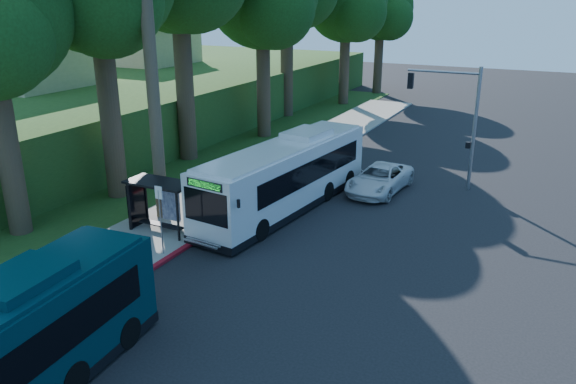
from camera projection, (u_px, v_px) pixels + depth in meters
The scene contains 12 objects.
ground at pixel (324, 236), 26.16m from camera, with size 140.00×140.00×0.00m, color black.
sidewalk at pixel (195, 210), 29.22m from camera, with size 4.50×70.00×0.12m, color gray.
red_curb at pixel (185, 247), 24.87m from camera, with size 0.25×30.00×0.13m, color maroon.
grass_verge at pixel (168, 171), 35.85m from camera, with size 8.00×70.00×0.06m, color #234719.
bus_shelter at pixel (158, 195), 26.20m from camera, with size 3.20×1.51×2.55m.
stop_sign_pole at pixel (160, 211), 23.52m from camera, with size 0.35×0.06×3.17m.
traffic_signal_pole at pixel (457, 112), 31.53m from camera, with size 4.10×0.30×7.00m.
hillside_backdrop at pixel (116, 94), 49.18m from camera, with size 24.00×60.00×8.80m.
tree_4 at pixel (347, 5), 54.73m from camera, with size 8.40×8.00×14.14m.
tree_5 at pixel (382, 11), 61.32m from camera, with size 7.35×7.00×12.86m.
white_bus at pixel (287, 174), 29.10m from camera, with size 4.01×12.92×3.79m.
pickup at pixel (380, 179), 31.96m from camera, with size 2.48×5.38×1.50m, color silver.
Camera 1 is at (9.21, -22.21, 10.64)m, focal length 35.00 mm.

